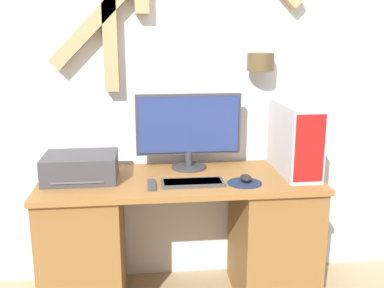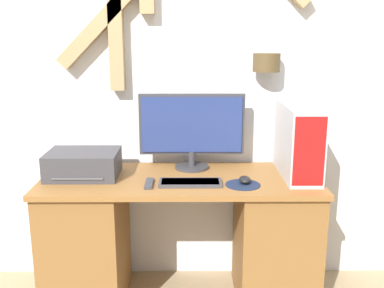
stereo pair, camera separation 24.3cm
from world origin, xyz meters
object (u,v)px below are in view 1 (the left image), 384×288
at_px(monitor, 189,128).
at_px(mouse, 246,178).
at_px(computer_tower, 295,138).
at_px(remote_control, 151,185).
at_px(printer, 81,167).
at_px(keyboard, 193,183).

xyz_separation_m(monitor, mouse, (0.28, -0.29, -0.22)).
bearing_deg(monitor, computer_tower, -13.83).
bearing_deg(computer_tower, remote_control, -169.01).
distance_m(printer, remote_control, 0.41).
height_order(monitor, computer_tower, monitor).
relative_size(computer_tower, printer, 1.22).
relative_size(monitor, printer, 1.57).
bearing_deg(monitor, remote_control, -126.79).
height_order(printer, remote_control, printer).
xyz_separation_m(mouse, remote_control, (-0.50, -0.01, -0.01)).
xyz_separation_m(printer, remote_control, (0.38, -0.15, -0.06)).
bearing_deg(remote_control, computer_tower, 10.99).
bearing_deg(keyboard, monitor, 88.07).
bearing_deg(remote_control, printer, 158.33).
height_order(computer_tower, printer, computer_tower).
height_order(keyboard, mouse, mouse).
xyz_separation_m(keyboard, remote_control, (-0.22, -0.01, -0.00)).
xyz_separation_m(mouse, printer, (-0.88, 0.13, 0.05)).
relative_size(keyboard, printer, 0.85).
distance_m(computer_tower, printer, 1.20).
bearing_deg(monitor, keyboard, -91.93).
relative_size(monitor, computer_tower, 1.29).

